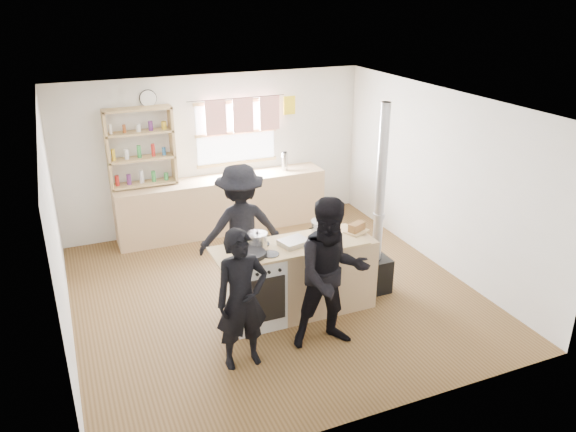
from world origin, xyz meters
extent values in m
cube|color=brown|center=(0.00, 0.00, -0.01)|extent=(5.00, 5.00, 0.01)
cube|color=tan|center=(0.00, 2.22, 0.45)|extent=(3.40, 0.55, 0.90)
cube|color=tan|center=(-1.20, 2.34, 0.94)|extent=(1.00, 0.28, 0.03)
cube|color=tan|center=(-1.20, 2.34, 1.33)|extent=(1.00, 0.28, 0.03)
cube|color=tan|center=(-1.20, 2.34, 1.74)|extent=(1.00, 0.28, 0.03)
cube|color=tan|center=(-1.20, 2.34, 2.08)|extent=(1.00, 0.28, 0.03)
cube|color=tan|center=(-1.68, 2.34, 1.50)|extent=(0.04, 0.28, 1.20)
cube|color=tan|center=(-0.72, 2.34, 1.50)|extent=(0.04, 0.28, 1.20)
cylinder|color=silver|center=(1.09, 2.22, 1.05)|extent=(0.10, 0.10, 0.30)
cube|color=white|center=(-0.45, -0.55, 0.45)|extent=(0.60, 0.60, 0.90)
cube|color=tan|center=(0.45, -0.55, 0.45)|extent=(1.20, 0.60, 0.90)
cube|color=tan|center=(0.00, -0.55, 0.92)|extent=(1.84, 0.64, 0.03)
cylinder|color=black|center=(-0.52, -0.65, 0.96)|extent=(0.48, 0.48, 0.05)
cylinder|color=#315F20|center=(-0.52, -0.65, 0.97)|extent=(0.31, 0.31, 0.02)
cube|color=silver|center=(0.05, -0.56, 0.96)|extent=(0.37, 0.32, 0.06)
cube|color=brown|center=(0.05, -0.56, 0.98)|extent=(0.32, 0.27, 0.02)
cylinder|color=silver|center=(-0.36, -0.44, 1.01)|extent=(0.23, 0.23, 0.16)
cylinder|color=silver|center=(-0.36, -0.44, 1.09)|extent=(0.24, 0.24, 0.01)
sphere|color=black|center=(-0.36, -0.44, 1.11)|extent=(0.03, 0.03, 0.03)
cylinder|color=silver|center=(0.47, -0.47, 1.02)|extent=(0.29, 0.29, 0.18)
cylinder|color=silver|center=(0.47, -0.47, 1.12)|extent=(0.29, 0.29, 0.01)
sphere|color=black|center=(0.47, -0.47, 1.13)|extent=(0.03, 0.03, 0.03)
cube|color=tan|center=(0.91, -0.53, 0.94)|extent=(0.34, 0.30, 0.02)
cube|color=olive|center=(0.91, -0.53, 1.00)|extent=(0.25, 0.19, 0.10)
cube|color=black|center=(1.26, -0.46, 0.23)|extent=(0.35, 0.35, 0.47)
cylinder|color=#ADADB2|center=(1.26, -0.46, 1.48)|extent=(0.12, 0.12, 2.03)
imported|color=black|center=(-0.83, -1.26, 0.77)|extent=(0.57, 0.38, 1.55)
imported|color=black|center=(0.18, -1.29, 0.87)|extent=(0.94, 0.78, 1.74)
imported|color=black|center=(-0.32, 0.32, 0.85)|extent=(1.13, 0.68, 1.70)
camera|label=1|loc=(-2.34, -6.04, 3.75)|focal=35.00mm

